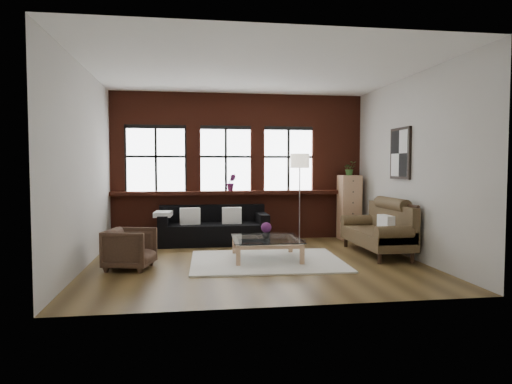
{
  "coord_description": "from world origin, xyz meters",
  "views": [
    {
      "loc": [
        -1.1,
        -7.56,
        1.61
      ],
      "look_at": [
        0.1,
        0.6,
        1.15
      ],
      "focal_mm": 32.0,
      "sensor_mm": 36.0,
      "label": 1
    }
  ],
  "objects": [
    {
      "name": "wall_back",
      "position": [
        0.0,
        2.5,
        1.6
      ],
      "size": [
        5.5,
        0.0,
        5.5
      ],
      "primitive_type": "plane",
      "rotation": [
        1.57,
        0.0,
        0.0
      ],
      "color": "#B7B4AB",
      "rests_on": "ground"
    },
    {
      "name": "drawer_chest",
      "position": [
        2.41,
        2.09,
        0.71
      ],
      "size": [
        0.44,
        0.44,
        1.42
      ],
      "primitive_type": "cube",
      "color": "tan",
      "rests_on": "floor"
    },
    {
      "name": "shag_rug",
      "position": [
        0.19,
        -0.03,
        0.01
      ],
      "size": [
        2.61,
        2.09,
        0.03
      ],
      "primitive_type": "cube",
      "rotation": [
        0.0,
        0.0,
        -0.04
      ],
      "color": "silver",
      "rests_on": "floor"
    },
    {
      "name": "wall_front",
      "position": [
        0.0,
        -2.5,
        1.6
      ],
      "size": [
        5.5,
        0.0,
        5.5
      ],
      "primitive_type": "plane",
      "rotation": [
        -1.57,
        0.0,
        0.0
      ],
      "color": "#B7B4AB",
      "rests_on": "ground"
    },
    {
      "name": "floor",
      "position": [
        0.0,
        0.0,
        0.0
      ],
      "size": [
        5.5,
        5.5,
        0.0
      ],
      "primitive_type": "plane",
      "color": "#503B1D",
      "rests_on": "ground"
    },
    {
      "name": "window_mid",
      "position": [
        -0.3,
        2.45,
        1.75
      ],
      "size": [
        1.38,
        0.1,
        1.5
      ],
      "primitive_type": null,
      "color": "black",
      "rests_on": "brick_backwall"
    },
    {
      "name": "potted_plant_top",
      "position": [
        2.41,
        2.09,
        1.57
      ],
      "size": [
        0.29,
        0.25,
        0.31
      ],
      "primitive_type": "imported",
      "rotation": [
        0.0,
        0.0,
        0.05
      ],
      "color": "#2D5923",
      "rests_on": "drawer_chest"
    },
    {
      "name": "dark_sofa",
      "position": [
        -0.61,
        1.9,
        0.41
      ],
      "size": [
        2.24,
        0.91,
        0.81
      ],
      "primitive_type": null,
      "color": "black",
      "rests_on": "floor"
    },
    {
      "name": "ceiling",
      "position": [
        0.0,
        0.0,
        3.2
      ],
      "size": [
        5.5,
        5.5,
        0.0
      ],
      "primitive_type": "plane",
      "rotation": [
        3.14,
        0.0,
        0.0
      ],
      "color": "white",
      "rests_on": "ground"
    },
    {
      "name": "coffee_table",
      "position": [
        0.21,
        0.13,
        0.18
      ],
      "size": [
        1.21,
        1.21,
        0.39
      ],
      "primitive_type": null,
      "rotation": [
        0.0,
        0.0,
        -0.04
      ],
      "color": "tan",
      "rests_on": "shag_rug"
    },
    {
      "name": "pillow_b",
      "position": [
        -0.23,
        1.8,
        0.6
      ],
      "size": [
        0.41,
        0.16,
        0.34
      ],
      "primitive_type": "cube",
      "rotation": [
        0.0,
        0.0,
        -0.05
      ],
      "color": "white",
      "rests_on": "dark_sofa"
    },
    {
      "name": "window_right",
      "position": [
        1.1,
        2.45,
        1.75
      ],
      "size": [
        1.38,
        0.1,
        1.5
      ],
      "primitive_type": null,
      "color": "black",
      "rests_on": "brick_backwall"
    },
    {
      "name": "floor_lamp",
      "position": [
        1.24,
        1.94,
        1.02
      ],
      "size": [
        0.4,
        0.4,
        2.03
      ],
      "primitive_type": null,
      "color": "#A5A5A8",
      "rests_on": "floor"
    },
    {
      "name": "pillow_a",
      "position": [
        -1.09,
        1.8,
        0.6
      ],
      "size": [
        0.42,
        0.22,
        0.34
      ],
      "primitive_type": "cube",
      "rotation": [
        0.0,
        0.0,
        0.2
      ],
      "color": "white",
      "rests_on": "dark_sofa"
    },
    {
      "name": "flowers",
      "position": [
        0.21,
        0.13,
        0.56
      ],
      "size": [
        0.18,
        0.18,
        0.18
      ],
      "primitive_type": "sphere",
      "color": "#5B1F5A",
      "rests_on": "vase"
    },
    {
      "name": "wall_right",
      "position": [
        2.75,
        0.0,
        1.6
      ],
      "size": [
        0.0,
        5.0,
        5.0
      ],
      "primitive_type": "plane",
      "rotation": [
        1.57,
        0.0,
        -1.57
      ],
      "color": "#B7B4AB",
      "rests_on": "ground"
    },
    {
      "name": "brick_backwall",
      "position": [
        0.0,
        2.44,
        1.6
      ],
      "size": [
        5.5,
        0.12,
        3.2
      ],
      "primitive_type": null,
      "color": "#542013",
      "rests_on": "floor"
    },
    {
      "name": "wall_poster",
      "position": [
        2.72,
        0.3,
        1.85
      ],
      "size": [
        0.05,
        0.74,
        0.94
      ],
      "primitive_type": null,
      "color": "black",
      "rests_on": "wall_right"
    },
    {
      "name": "vase",
      "position": [
        0.21,
        0.13,
        0.45
      ],
      "size": [
        0.15,
        0.15,
        0.15
      ],
      "primitive_type": "imported",
      "rotation": [
        0.0,
        0.0,
        -0.07
      ],
      "color": "#B2B2B2",
      "rests_on": "coffee_table"
    },
    {
      "name": "wall_left",
      "position": [
        -2.75,
        0.0,
        1.6
      ],
      "size": [
        0.0,
        5.0,
        5.0
      ],
      "primitive_type": "plane",
      "rotation": [
        1.57,
        0.0,
        1.57
      ],
      "color": "#B7B4AB",
      "rests_on": "ground"
    },
    {
      "name": "pillow_settee",
      "position": [
        2.22,
        -0.23,
        0.61
      ],
      "size": [
        0.16,
        0.39,
        0.34
      ],
      "primitive_type": "cube",
      "rotation": [
        0.0,
        0.0,
        0.06
      ],
      "color": "white",
      "rests_on": "vintage_settee"
    },
    {
      "name": "armchair",
      "position": [
        -2.03,
        -0.25,
        0.32
      ],
      "size": [
        0.84,
        0.83,
        0.64
      ],
      "primitive_type": "imported",
      "rotation": [
        0.0,
        0.0,
        1.34
      ],
      "color": "#3E2B1F",
      "rests_on": "floor"
    },
    {
      "name": "sill_plant",
      "position": [
        -0.19,
        2.32,
        1.26
      ],
      "size": [
        0.21,
        0.17,
        0.37
      ],
      "primitive_type": "imported",
      "rotation": [
        0.0,
        0.0,
        0.05
      ],
      "color": "#5B1F5A",
      "rests_on": "sill_ledge"
    },
    {
      "name": "sill_ledge",
      "position": [
        0.0,
        2.35,
        1.04
      ],
      "size": [
        5.5,
        0.3,
        0.08
      ],
      "primitive_type": "cube",
      "color": "#542013",
      "rests_on": "brick_backwall"
    },
    {
      "name": "vintage_settee",
      "position": [
        2.3,
        0.35,
        0.5
      ],
      "size": [
        0.84,
        1.89,
        1.01
      ],
      "primitive_type": null,
      "color": "#4B3A22",
      "rests_on": "floor"
    },
    {
      "name": "window_left",
      "position": [
        -1.8,
        2.45,
        1.75
      ],
      "size": [
        1.38,
        0.1,
        1.5
      ],
      "primitive_type": null,
      "color": "black",
      "rests_on": "brick_backwall"
    }
  ]
}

